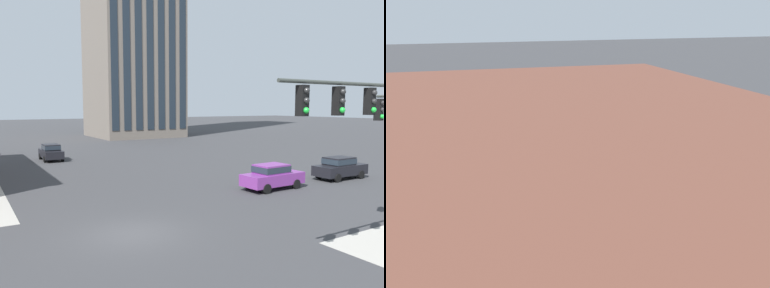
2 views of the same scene
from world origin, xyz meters
TOP-DOWN VIEW (x-y plane):
  - ground_plane at (0.00, 0.00)m, footprint 320.00×320.00m
  - sidewalk_corner_slab at (16.00, -14.50)m, footprint 20.00×19.00m
  - traffic_signal_main at (6.81, -7.14)m, footprint 7.46×2.09m
  - bollard_sphere_curb_a at (10.22, -7.70)m, footprint 0.70×0.70m
  - bollard_sphere_curb_b at (11.80, -7.90)m, footprint 0.70×0.70m
  - bollard_sphere_curb_c at (13.29, -7.62)m, footprint 0.70×0.70m
  - bench_near_signal at (14.01, -9.58)m, footprint 1.85×0.71m
  - pedestrian_near_bench at (20.26, -16.86)m, footprint 0.34×0.49m
  - pedestrian_at_curb at (21.91, -9.07)m, footprint 0.23×0.55m
  - pedestrian_with_bag at (17.39, -11.05)m, footprint 0.23×0.55m
  - street_lamp_corner_near at (10.00, -7.69)m, footprint 0.36×0.36m
  - street_lamp_mid_sidewalk at (16.44, -7.53)m, footprint 0.36×0.36m
  - car_main_northbound_near at (18.43, 3.65)m, footprint 4.41×1.90m
  - car_main_southbound_near at (11.47, 3.60)m, footprint 4.47×2.02m

SIDE VIEW (x-z plane):
  - ground_plane at x=0.00m, z-range 0.00..0.00m
  - sidewalk_corner_slab at x=16.00m, z-range -0.01..0.01m
  - bench_near_signal at x=14.01m, z-range 0.08..0.57m
  - bollard_sphere_curb_a at x=10.22m, z-range 0.00..0.70m
  - bollard_sphere_curb_b at x=11.80m, z-range 0.00..0.70m
  - bollard_sphere_curb_c at x=13.29m, z-range 0.00..0.70m
  - car_main_northbound_near at x=18.43m, z-range 0.08..1.76m
  - car_main_southbound_near at x=11.47m, z-range 0.08..1.76m
  - pedestrian_near_bench at x=20.26m, z-range 0.11..1.74m
  - pedestrian_with_bag at x=17.39m, z-range 0.12..1.81m
  - pedestrian_at_curb at x=21.91m, z-range 0.14..1.88m
  - street_lamp_corner_near at x=10.00m, z-range 0.66..5.58m
  - street_lamp_mid_sidewalk at x=16.44m, z-range 0.72..6.85m
  - traffic_signal_main at x=6.81m, z-range 1.34..8.05m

